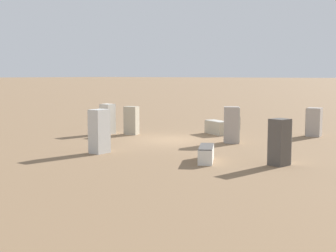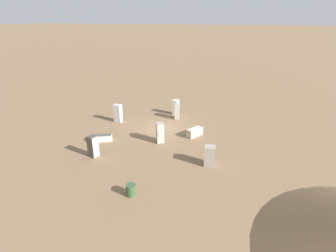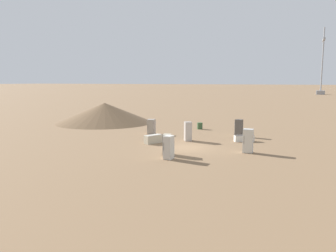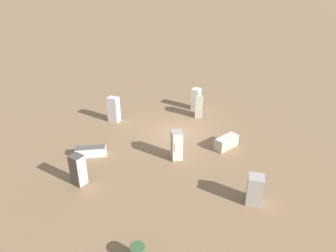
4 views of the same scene
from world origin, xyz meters
name	(u,v)px [view 2 (image 2 of 4)]	position (x,y,z in m)	size (l,w,h in m)	color
ground_plane	(163,128)	(0.00, 0.00, 0.00)	(1000.00, 1000.00, 0.00)	#846647
discarded_fridge_0	(210,156)	(5.48, 6.02, 0.80)	(0.90, 0.87, 1.59)	#A89E93
discarded_fridge_1	(93,146)	(7.41, -3.07, 0.89)	(0.75, 0.82, 1.78)	#4C4742
discarded_fridge_2	(195,132)	(0.67, 3.55, 0.39)	(1.80, 1.36, 0.78)	#B2A88E
discarded_fridge_3	(160,133)	(3.07, 0.99, 0.92)	(1.00, 0.94, 1.83)	#A89E93
discarded_fridge_4	(176,107)	(-4.49, -0.14, 0.87)	(0.80, 0.64, 1.75)	silver
discarded_fridge_5	(118,113)	(-0.08, -5.19, 0.96)	(0.67, 0.79, 1.93)	silver
discarded_fridge_6	(178,112)	(-3.21, 0.53, 0.81)	(0.89, 0.83, 1.62)	#B2A88E
discarded_fridge_7	(102,138)	(4.76, -4.09, 0.31)	(1.40, 1.90, 0.62)	silver
rusty_barrel	(131,190)	(10.86, 2.17, 0.39)	(0.64, 0.64, 0.77)	#385633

